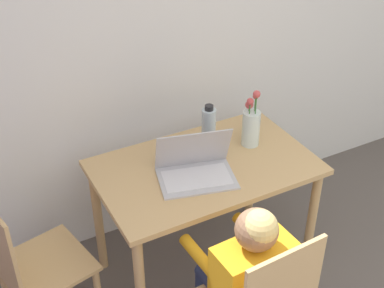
# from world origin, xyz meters

# --- Properties ---
(wall_back) EXTENTS (6.40, 0.05, 2.50)m
(wall_back) POSITION_xyz_m (0.00, 2.23, 1.25)
(wall_back) COLOR white
(wall_back) RESTS_ON ground_plane
(dining_table) EXTENTS (1.12, 0.69, 0.75)m
(dining_table) POSITION_xyz_m (-0.21, 1.65, 0.64)
(dining_table) COLOR tan
(dining_table) RESTS_ON ground_plane
(chair_spare) EXTENTS (0.48, 0.48, 0.91)m
(chair_spare) POSITION_xyz_m (-1.15, 1.66, 0.46)
(chair_spare) COLOR tan
(chair_spare) RESTS_ON ground_plane
(person_seated) EXTENTS (0.37, 0.44, 0.97)m
(person_seated) POSITION_xyz_m (-0.33, 1.06, 0.61)
(person_seated) COLOR orange
(person_seated) RESTS_ON ground_plane
(laptop) EXTENTS (0.43, 0.34, 0.25)m
(laptop) POSITION_xyz_m (-0.30, 1.59, 0.80)
(laptop) COLOR #B2B2B7
(laptop) RESTS_ON dining_table
(flower_vase) EXTENTS (0.10, 0.10, 0.33)m
(flower_vase) POSITION_xyz_m (0.10, 1.70, 0.86)
(flower_vase) COLOR silver
(flower_vase) RESTS_ON dining_table
(water_bottle) EXTENTS (0.08, 0.08, 0.26)m
(water_bottle) POSITION_xyz_m (-0.12, 1.78, 0.87)
(water_bottle) COLOR silver
(water_bottle) RESTS_ON dining_table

